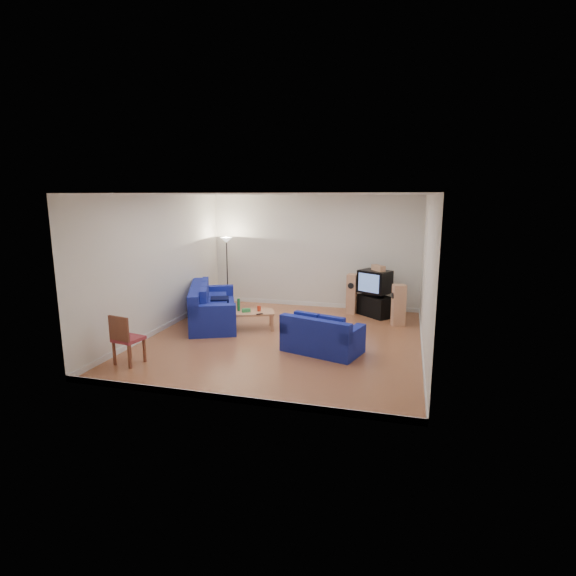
% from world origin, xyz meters
% --- Properties ---
extents(room, '(6.01, 6.51, 3.21)m').
position_xyz_m(room, '(0.00, 0.00, 1.54)').
color(room, brown).
rests_on(room, ground).
extents(sofa_three_seat, '(1.98, 2.71, 0.96)m').
position_xyz_m(sofa_three_seat, '(-2.12, 0.78, 0.36)').
color(sofa_three_seat, navy).
rests_on(sofa_three_seat, ground).
extents(sofa_loveseat, '(1.74, 1.28, 0.78)m').
position_xyz_m(sofa_loveseat, '(0.98, -0.62, 0.29)').
color(sofa_loveseat, navy).
rests_on(sofa_loveseat, ground).
extents(coffee_table, '(1.32, 0.99, 0.43)m').
position_xyz_m(coffee_table, '(-1.02, 0.56, 0.38)').
color(coffee_table, tan).
rests_on(coffee_table, ground).
extents(bottle, '(0.10, 0.10, 0.30)m').
position_xyz_m(bottle, '(-1.28, 0.57, 0.58)').
color(bottle, '#197233').
rests_on(bottle, coffee_table).
extents(tissue_box, '(0.22, 0.20, 0.08)m').
position_xyz_m(tissue_box, '(-1.07, 0.52, 0.47)').
color(tissue_box, green).
rests_on(tissue_box, coffee_table).
extents(red_canister, '(0.13, 0.13, 0.13)m').
position_xyz_m(red_canister, '(-0.80, 0.68, 0.50)').
color(red_canister, red).
rests_on(red_canister, coffee_table).
extents(remote, '(0.14, 0.14, 0.02)m').
position_xyz_m(remote, '(-0.69, 0.39, 0.44)').
color(remote, black).
rests_on(remote, coffee_table).
extents(tv_stand, '(1.01, 0.98, 0.55)m').
position_xyz_m(tv_stand, '(1.84, 2.58, 0.28)').
color(tv_stand, black).
rests_on(tv_stand, ground).
extents(av_receiver, '(0.49, 0.45, 0.09)m').
position_xyz_m(av_receiver, '(1.80, 2.62, 0.60)').
color(av_receiver, black).
rests_on(av_receiver, tv_stand).
extents(television, '(0.95, 0.87, 0.60)m').
position_xyz_m(television, '(1.80, 2.56, 0.94)').
color(television, black).
rests_on(television, av_receiver).
extents(centre_speaker, '(0.39, 0.43, 0.15)m').
position_xyz_m(centre_speaker, '(1.88, 2.53, 1.32)').
color(centre_speaker, tan).
rests_on(centre_speaker, television).
extents(speaker_left, '(0.28, 0.35, 1.09)m').
position_xyz_m(speaker_left, '(1.18, 2.70, 0.55)').
color(speaker_left, tan).
rests_on(speaker_left, ground).
extents(speaker_right, '(0.37, 0.33, 1.03)m').
position_xyz_m(speaker_right, '(2.45, 1.81, 0.52)').
color(speaker_right, tan).
rests_on(speaker_right, ground).
extents(floor_lamp, '(0.34, 0.34, 2.00)m').
position_xyz_m(floor_lamp, '(-2.45, 2.70, 1.65)').
color(floor_lamp, black).
rests_on(floor_lamp, ground).
extents(dining_chair, '(0.55, 0.55, 0.98)m').
position_xyz_m(dining_chair, '(-2.46, -2.26, 0.55)').
color(dining_chair, brown).
rests_on(dining_chair, ground).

